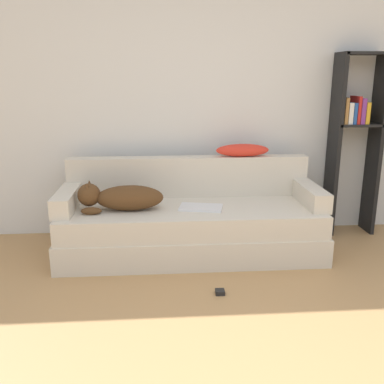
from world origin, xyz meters
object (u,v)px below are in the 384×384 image
(power_adapter, at_px, (220,292))
(laptop, at_px, (201,207))
(dog, at_px, (121,197))
(throw_pillow, at_px, (242,150))
(couch, at_px, (191,230))
(bookshelf, at_px, (355,133))

(power_adapter, bearing_deg, laptop, 96.24)
(dog, bearing_deg, throw_pillow, 20.06)
(laptop, relative_size, throw_pillow, 0.81)
(couch, distance_m, bookshelf, 1.79)
(laptop, distance_m, throw_pillow, 0.70)
(bookshelf, distance_m, power_adapter, 2.07)
(dog, distance_m, power_adapter, 1.12)
(throw_pillow, bearing_deg, dog, -159.94)
(dog, distance_m, throw_pillow, 1.18)
(couch, bearing_deg, power_adapter, -78.61)
(dog, distance_m, bookshelf, 2.24)
(dog, height_order, throw_pillow, throw_pillow)
(couch, height_order, bookshelf, bookshelf)
(throw_pillow, height_order, bookshelf, bookshelf)
(couch, relative_size, laptop, 5.69)
(couch, height_order, power_adapter, couch)
(bookshelf, bearing_deg, couch, -164.67)
(couch, distance_m, laptop, 0.25)
(couch, xyz_separation_m, bookshelf, (1.57, 0.43, 0.76))
(bookshelf, xyz_separation_m, power_adapter, (-1.42, -1.17, -0.95))
(dog, relative_size, power_adapter, 10.78)
(couch, relative_size, bookshelf, 1.30)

